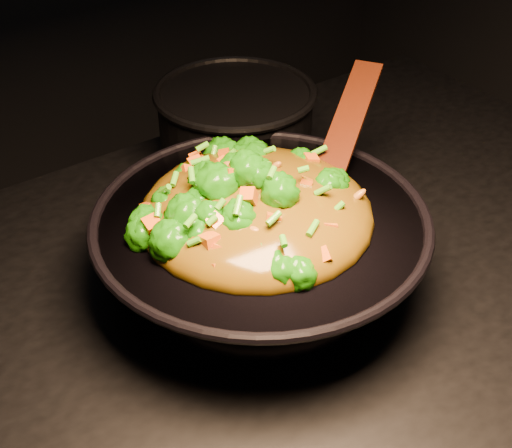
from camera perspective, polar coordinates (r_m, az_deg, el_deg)
wok at (r=0.93m, az=0.36°, el=-2.45°), size 0.50×0.50×0.12m
stir_fry at (r=0.87m, az=0.02°, el=3.23°), size 0.39×0.39×0.10m
spatula at (r=0.99m, az=7.01°, el=7.12°), size 0.24×0.17×0.11m
back_pot at (r=1.18m, az=-1.63°, el=7.66°), size 0.32×0.32×0.14m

